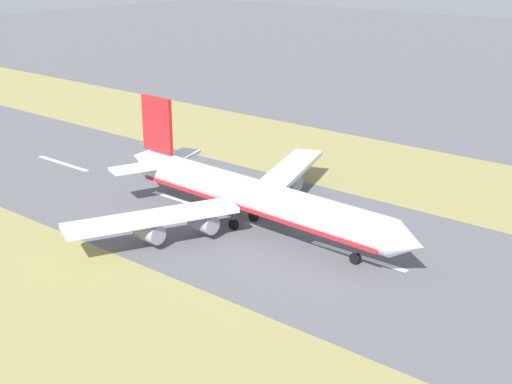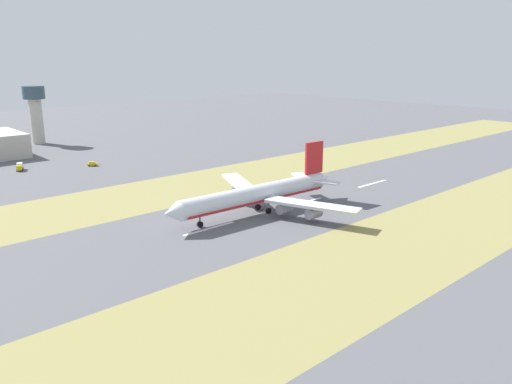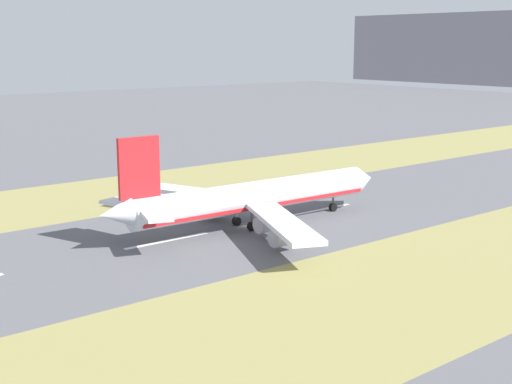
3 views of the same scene
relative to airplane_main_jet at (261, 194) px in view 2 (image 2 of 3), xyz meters
name	(u,v)px [view 2 (image 2 of 3)]	position (x,y,z in m)	size (l,w,h in m)	color
ground_plane	(266,213)	(-1.83, -0.66, -6.02)	(800.00, 800.00, 0.00)	#56565B
grass_median_west	(387,252)	(-46.83, -0.66, -6.02)	(40.00, 600.00, 0.01)	olive
grass_median_east	(186,187)	(43.17, -0.66, -6.02)	(40.00, 600.00, 0.01)	olive
centreline_dash_near	(372,184)	(-1.83, -58.10, -6.01)	(1.20, 18.00, 0.01)	silver
centreline_dash_mid	(303,203)	(-1.83, -18.10, -6.01)	(1.20, 18.00, 0.01)	silver
centreline_dash_far	(209,229)	(-1.83, 21.90, -6.01)	(1.20, 18.00, 0.01)	silver
airplane_main_jet	(261,194)	(0.00, 0.00, 0.00)	(64.09, 67.16, 20.20)	silver
control_tower	(35,108)	(183.54, 5.33, 14.13)	(12.00, 12.00, 32.68)	#BCB7A8
service_truck	(20,167)	(116.44, 37.03, -4.36)	(6.39, 4.33, 3.10)	gold
apron_car	(92,164)	(103.67, 9.35, -5.02)	(4.07, 4.61, 2.03)	gold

